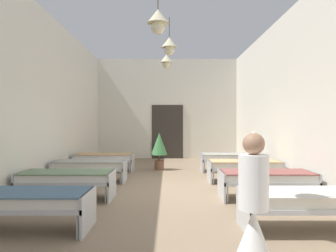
% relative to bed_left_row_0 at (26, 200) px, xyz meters
% --- Properties ---
extents(ground_plane, '(6.83, 13.89, 0.10)m').
position_rel_bed_left_row_0_xyz_m(ground_plane, '(2.06, 2.85, -0.49)').
color(ground_plane, '#8C755B').
extents(room_shell, '(6.63, 13.49, 4.48)m').
position_rel_bed_left_row_0_xyz_m(room_shell, '(2.06, 4.22, 1.81)').
color(room_shell, silver).
rests_on(room_shell, ground).
extents(bed_left_row_0, '(1.90, 0.84, 0.57)m').
position_rel_bed_left_row_0_xyz_m(bed_left_row_0, '(0.00, 0.00, 0.00)').
color(bed_left_row_0, '#B7BCC1').
rests_on(bed_left_row_0, ground).
extents(bed_right_row_0, '(1.90, 0.84, 0.57)m').
position_rel_bed_left_row_0_xyz_m(bed_right_row_0, '(4.13, 0.00, 0.00)').
color(bed_right_row_0, '#B7BCC1').
rests_on(bed_right_row_0, ground).
extents(bed_left_row_1, '(1.90, 0.84, 0.57)m').
position_rel_bed_left_row_0_xyz_m(bed_left_row_1, '(0.00, 1.90, 0.00)').
color(bed_left_row_1, '#B7BCC1').
rests_on(bed_left_row_1, ground).
extents(bed_right_row_1, '(1.90, 0.84, 0.57)m').
position_rel_bed_left_row_0_xyz_m(bed_right_row_1, '(4.13, 1.90, 0.00)').
color(bed_right_row_1, '#B7BCC1').
rests_on(bed_right_row_1, ground).
extents(bed_left_row_2, '(1.90, 0.84, 0.57)m').
position_rel_bed_left_row_0_xyz_m(bed_left_row_2, '(0.00, 3.80, 0.00)').
color(bed_left_row_2, '#B7BCC1').
rests_on(bed_left_row_2, ground).
extents(bed_right_row_2, '(1.90, 0.84, 0.57)m').
position_rel_bed_left_row_0_xyz_m(bed_right_row_2, '(4.13, 3.80, 0.00)').
color(bed_right_row_2, '#B7BCC1').
rests_on(bed_right_row_2, ground).
extents(bed_left_row_3, '(1.90, 0.84, 0.57)m').
position_rel_bed_left_row_0_xyz_m(bed_left_row_3, '(0.00, 5.70, 0.00)').
color(bed_left_row_3, '#B7BCC1').
rests_on(bed_left_row_3, ground).
extents(bed_right_row_3, '(1.90, 0.84, 0.57)m').
position_rel_bed_left_row_0_xyz_m(bed_right_row_3, '(4.13, 5.70, 0.00)').
color(bed_right_row_3, '#B7BCC1').
rests_on(bed_right_row_3, ground).
extents(nurse_near_aisle, '(0.52, 0.52, 1.49)m').
position_rel_bed_left_row_0_xyz_m(nurse_near_aisle, '(2.95, -1.43, 0.09)').
color(nurse_near_aisle, white).
rests_on(nurse_near_aisle, ground).
extents(potted_plant, '(0.55, 0.55, 1.25)m').
position_rel_bed_left_row_0_xyz_m(potted_plant, '(1.79, 6.00, 0.35)').
color(potted_plant, brown).
rests_on(potted_plant, ground).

